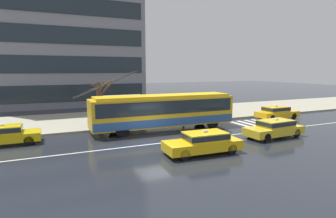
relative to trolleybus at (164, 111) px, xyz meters
name	(u,v)px	position (x,y,z in m)	size (l,w,h in m)	color
ground_plane	(154,139)	(-1.93, -2.65, -1.59)	(160.00, 160.00, 0.00)	#20242B
sidewalk_slab	(121,118)	(-1.93, 6.60, -1.52)	(80.00, 10.00, 0.14)	gray
crosswalk_stripe_edge_near	(245,126)	(7.18, -1.53, -1.58)	(0.44, 4.40, 0.01)	beige
crosswalk_stripe_inner_a	(253,125)	(8.08, -1.53, -1.58)	(0.44, 4.40, 0.01)	beige
crosswalk_stripe_center	(261,124)	(8.98, -1.53, -1.58)	(0.44, 4.40, 0.01)	beige
crosswalk_stripe_inner_b	(268,123)	(9.88, -1.53, -1.58)	(0.44, 4.40, 0.01)	beige
crosswalk_stripe_edge_far	(276,122)	(10.78, -1.53, -1.58)	(0.44, 4.40, 0.01)	beige
lane_centre_line	(160,143)	(-1.93, -3.85, -1.59)	(72.00, 0.14, 0.01)	silver
trolleybus	(164,111)	(0.00, 0.00, 0.00)	(13.03, 2.61, 4.82)	gold
taxi_ahead_of_bus	(277,112)	(12.30, -0.10, -0.89)	(4.34, 1.82, 1.39)	yellow
taxi_oncoming_far	(275,128)	(6.37, -5.72, -0.89)	(4.63, 1.98, 1.39)	yellow
taxi_queued_behind_bus	(4,134)	(-11.46, 0.02, -0.89)	(4.25, 1.86, 1.39)	yellow
taxi_oncoming_near	(204,142)	(-0.46, -6.97, -0.89)	(4.66, 1.98, 1.39)	yellow
bus_shelter	(124,102)	(-2.35, 3.81, 0.43)	(3.51, 1.89, 2.45)	gray
pedestrian_at_shelter	(120,114)	(-3.00, 2.58, -0.46)	(0.48, 0.48, 1.66)	#4D4344
pedestrian_approaching_curb	(130,113)	(-2.02, 3.07, -0.50)	(0.39, 0.39, 1.62)	#4F4E51
pedestrian_walking_past	(184,104)	(3.39, 3.02, 0.04)	(1.34, 1.34, 1.90)	#1C214C
street_tree_bare	(100,99)	(-4.57, 3.38, 0.81)	(2.08, 1.24, 3.93)	#4F3C2B
office_tower_corner_left	(64,12)	(-5.83, 21.55, 11.23)	(20.43, 10.78, 25.62)	slate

